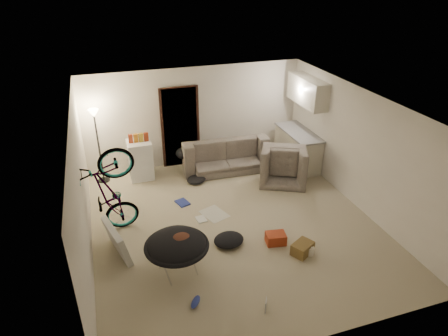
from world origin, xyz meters
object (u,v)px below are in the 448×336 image
object	(u,v)px
bicycle	(113,211)
drink_case_b	(276,238)
saucer_chair	(177,251)
drink_case_a	(302,248)
sofa	(224,156)
juicer	(310,250)
tv_box	(117,241)
floor_lamp	(96,130)
armchair	(283,165)
mini_fridge	(140,160)
kitchen_counter	(297,149)

from	to	relation	value
bicycle	drink_case_b	size ratio (longest dim) A/B	5.23
saucer_chair	drink_case_a	size ratio (longest dim) A/B	2.78
sofa	juicer	bearing A→B (deg)	98.56
tv_box	juicer	world-z (taller)	tv_box
bicycle	juicer	world-z (taller)	bicycle
floor_lamp	bicycle	bearing A→B (deg)	-87.42
tv_box	drink_case_b	distance (m)	2.91
bicycle	drink_case_a	xyz separation A→B (m)	(3.18, -1.69, -0.39)
floor_lamp	drink_case_b	distance (m)	4.72
sofa	tv_box	world-z (taller)	sofa
armchair	mini_fridge	distance (m)	3.45
saucer_chair	juicer	xyz separation A→B (m)	(2.36, -0.29, -0.36)
armchair	saucer_chair	xyz separation A→B (m)	(-3.13, -2.50, 0.11)
kitchen_counter	mini_fridge	distance (m)	3.97
floor_lamp	kitchen_counter	world-z (taller)	floor_lamp
bicycle	saucer_chair	world-z (taller)	bicycle
saucer_chair	tv_box	xyz separation A→B (m)	(-0.93, 0.79, -0.15)
mini_fridge	saucer_chair	bearing A→B (deg)	-87.97
kitchen_counter	tv_box	distance (m)	5.24
mini_fridge	tv_box	bearing A→B (deg)	-106.01
saucer_chair	drink_case_b	distance (m)	1.95
drink_case_a	kitchen_counter	bearing A→B (deg)	35.30
kitchen_counter	juicer	world-z (taller)	kitchen_counter
floor_lamp	tv_box	size ratio (longest dim) A/B	1.99
juicer	drink_case_b	bearing A→B (deg)	132.29
sofa	drink_case_a	size ratio (longest dim) A/B	5.52
sofa	juicer	xyz separation A→B (m)	(0.41, -3.78, -0.22)
mini_fridge	saucer_chair	world-z (taller)	mini_fridge
sofa	juicer	world-z (taller)	sofa
juicer	mini_fridge	bearing A→B (deg)	122.66
floor_lamp	bicycle	size ratio (longest dim) A/B	0.96
bicycle	mini_fridge	size ratio (longest dim) A/B	2.01
sofa	saucer_chair	world-z (taller)	saucer_chair
floor_lamp	kitchen_counter	xyz separation A→B (m)	(4.83, -0.65, -0.87)
floor_lamp	mini_fridge	size ratio (longest dim) A/B	1.92
armchair	drink_case_a	size ratio (longest dim) A/B	2.74
kitchen_counter	juicer	size ratio (longest dim) A/B	6.58
armchair	drink_case_a	distance (m)	2.87
kitchen_counter	sofa	size ratio (longest dim) A/B	0.70
sofa	bicycle	xyz separation A→B (m)	(-2.88, -2.02, 0.18)
kitchen_counter	drink_case_a	distance (m)	3.63
bicycle	drink_case_b	world-z (taller)	bicycle
floor_lamp	kitchen_counter	size ratio (longest dim) A/B	1.21
drink_case_a	tv_box	bearing A→B (deg)	133.07
tv_box	sofa	bearing A→B (deg)	28.15
floor_lamp	sofa	distance (m)	3.15
kitchen_counter	armchair	distance (m)	0.86
kitchen_counter	armchair	world-z (taller)	kitchen_counter
kitchen_counter	drink_case_b	bearing A→B (deg)	-123.62
kitchen_counter	bicycle	bearing A→B (deg)	-161.60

